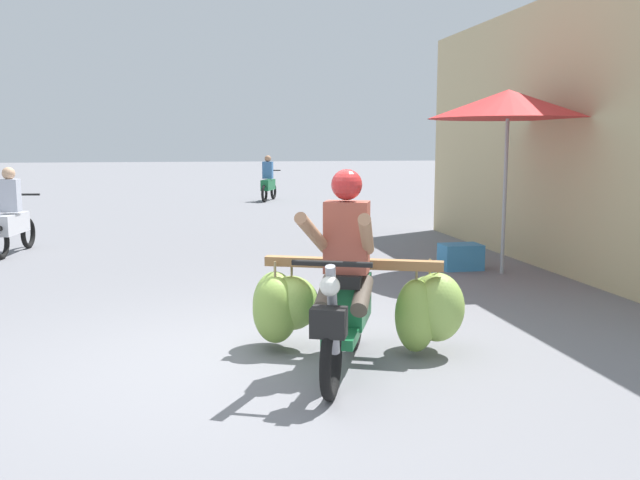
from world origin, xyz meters
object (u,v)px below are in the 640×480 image
object	(u,v)px
motorbike_main_loaded	(352,300)
motorbike_distant_ahead_right	(12,219)
motorbike_distant_ahead_left	(268,183)
market_umbrella_near_shop	(508,104)
produce_crate	(461,257)

from	to	relation	value
motorbike_main_loaded	motorbike_distant_ahead_right	bearing A→B (deg)	123.76
motorbike_distant_ahead_left	motorbike_distant_ahead_right	xyz separation A→B (m)	(-5.19, -9.24, 0.00)
motorbike_main_loaded	motorbike_distant_ahead_right	world-z (taller)	motorbike_main_loaded
market_umbrella_near_shop	produce_crate	world-z (taller)	market_umbrella_near_shop
motorbike_main_loaded	produce_crate	distance (m)	4.32
motorbike_distant_ahead_right	market_umbrella_near_shop	xyz separation A→B (m)	(6.97, -3.03, 1.71)
produce_crate	motorbike_main_loaded	bearing A→B (deg)	-124.56
motorbike_distant_ahead_right	market_umbrella_near_shop	world-z (taller)	market_umbrella_near_shop
market_umbrella_near_shop	produce_crate	distance (m)	2.19
motorbike_distant_ahead_left	motorbike_main_loaded	bearing A→B (deg)	-94.03
motorbike_main_loaded	market_umbrella_near_shop	xyz separation A→B (m)	(2.87, 3.11, 1.80)
motorbike_distant_ahead_left	market_umbrella_near_shop	xyz separation A→B (m)	(1.78, -12.27, 1.71)
motorbike_distant_ahead_left	produce_crate	size ratio (longest dim) A/B	2.75
market_umbrella_near_shop	produce_crate	xyz separation A→B (m)	(-0.42, 0.44, -2.10)
motorbike_distant_ahead_left	produce_crate	distance (m)	11.92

